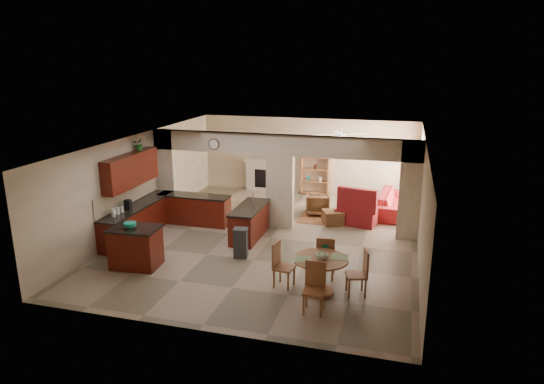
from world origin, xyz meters
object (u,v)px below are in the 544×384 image
(sofa, at_px, (395,203))
(armchair, at_px, (318,204))
(kitchen_island, at_px, (136,247))
(dining_table, at_px, (320,270))

(sofa, height_order, armchair, sofa)
(kitchen_island, xyz_separation_m, sofa, (5.94, 5.97, -0.15))
(kitchen_island, xyz_separation_m, armchair, (3.52, 5.22, -0.16))
(sofa, relative_size, armchair, 3.20)
(sofa, distance_m, armchair, 2.54)
(dining_table, height_order, armchair, dining_table)
(dining_table, distance_m, sofa, 6.30)
(kitchen_island, height_order, dining_table, kitchen_island)
(armchair, bearing_deg, dining_table, 89.53)
(kitchen_island, xyz_separation_m, dining_table, (4.56, -0.18, 0.03))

